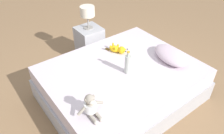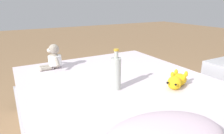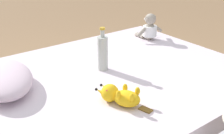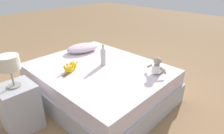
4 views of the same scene
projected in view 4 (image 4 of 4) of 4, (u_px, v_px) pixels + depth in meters
name	position (u px, v px, depth m)	size (l,w,h in m)	color
ground_plane	(100.00, 96.00, 2.84)	(16.00, 16.00, 0.00)	#93704C
bed	(99.00, 82.00, 2.74)	(1.50, 1.88, 0.49)	#B2B2B7
pillow	(83.00, 48.00, 3.14)	(0.59, 0.43, 0.13)	silver
plush_monkey	(157.00, 67.00, 2.41)	(0.23, 0.29, 0.24)	#9E9384
plush_yellow_creature	(71.00, 67.00, 2.52)	(0.31, 0.20, 0.10)	yellow
glass_bottle	(103.00, 57.00, 2.64)	(0.07, 0.07, 0.30)	#B7BCB2
nightstand	(20.00, 107.00, 2.15)	(0.37, 0.37, 0.56)	#B2B2B7
bedside_lamp	(9.00, 64.00, 1.92)	(0.22, 0.22, 0.35)	gray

